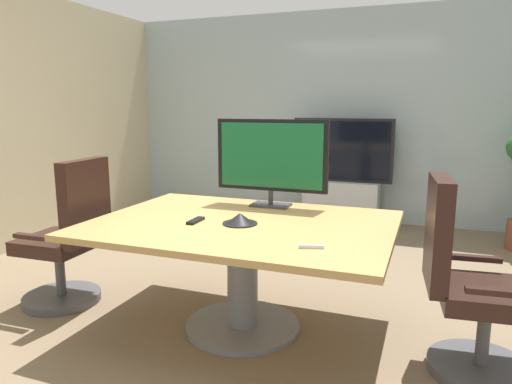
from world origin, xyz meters
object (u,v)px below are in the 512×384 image
object	(u,v)px
office_chair_left	(69,245)
conference_phone	(240,219)
wall_display_unit	(341,190)
conference_table	(242,247)
office_chair_right	(468,294)
tv_monitor	(271,158)
remote_control	(196,221)

from	to	relation	value
office_chair_left	conference_phone	bearing A→B (deg)	89.25
wall_display_unit	conference_phone	bearing A→B (deg)	-91.68
conference_table	office_chair_left	distance (m)	1.35
office_chair_right	wall_display_unit	distance (m)	3.25
conference_table	office_chair_left	world-z (taller)	office_chair_left
conference_table	wall_display_unit	size ratio (longest dim) A/B	1.45
tv_monitor	conference_table	bearing A→B (deg)	-91.94
wall_display_unit	remote_control	xyz separation A→B (m)	(-0.37, -3.07, 0.29)
office_chair_right	conference_phone	distance (m)	1.36
conference_table	conference_phone	size ratio (longest dim) A/B	8.61
office_chair_left	remote_control	bearing A→B (deg)	86.78
office_chair_left	conference_phone	world-z (taller)	office_chair_left
tv_monitor	remote_control	distance (m)	0.78
office_chair_left	office_chair_right	bearing A→B (deg)	88.72
wall_display_unit	conference_phone	world-z (taller)	wall_display_unit
conference_table	remote_control	size ratio (longest dim) A/B	11.15
wall_display_unit	office_chair_right	bearing A→B (deg)	-67.55
conference_table	remote_control	bearing A→B (deg)	-157.75
office_chair_right	remote_control	bearing A→B (deg)	86.35
office_chair_right	wall_display_unit	bearing A→B (deg)	16.56
conference_phone	remote_control	distance (m)	0.29
office_chair_left	tv_monitor	xyz separation A→B (m)	(1.36, 0.61, 0.63)
conference_table	wall_display_unit	distance (m)	2.96
office_chair_left	tv_monitor	size ratio (longest dim) A/B	1.30
remote_control	conference_phone	bearing A→B (deg)	9.75
conference_table	office_chair_right	size ratio (longest dim) A/B	1.74
office_chair_left	office_chair_right	xyz separation A→B (m)	(2.68, 0.04, 0.00)
office_chair_left	office_chair_right	distance (m)	2.68
conference_phone	office_chair_right	bearing A→B (deg)	0.42
conference_table	office_chair_left	size ratio (longest dim) A/B	1.74
conference_phone	office_chair_left	bearing A→B (deg)	-178.51
wall_display_unit	remote_control	bearing A→B (deg)	-96.93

